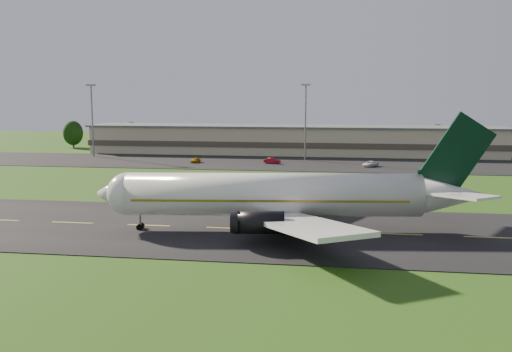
# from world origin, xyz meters

# --- Properties ---
(ground) EXTENTS (360.00, 360.00, 0.00)m
(ground) POSITION_xyz_m (0.00, 0.00, 0.00)
(ground) COLOR #204611
(ground) RESTS_ON ground
(taxiway) EXTENTS (220.00, 30.00, 0.10)m
(taxiway) POSITION_xyz_m (0.00, 0.00, 0.05)
(taxiway) COLOR black
(taxiway) RESTS_ON ground
(apron) EXTENTS (260.00, 30.00, 0.10)m
(apron) POSITION_xyz_m (0.00, 72.00, 0.05)
(apron) COLOR black
(apron) RESTS_ON ground
(airliner) EXTENTS (51.20, 41.88, 15.57)m
(airliner) POSITION_xyz_m (6.82, 0.10, 4.66)
(airliner) COLOR white
(airliner) RESTS_ON ground
(terminal) EXTENTS (145.00, 16.00, 8.40)m
(terminal) POSITION_xyz_m (6.40, 96.18, 3.99)
(terminal) COLOR #BCB18F
(terminal) RESTS_ON ground
(light_mast_west) EXTENTS (2.40, 1.20, 20.35)m
(light_mast_west) POSITION_xyz_m (-55.00, 80.00, 12.74)
(light_mast_west) COLOR gray
(light_mast_west) RESTS_ON ground
(light_mast_centre) EXTENTS (2.40, 1.20, 20.35)m
(light_mast_centre) POSITION_xyz_m (5.00, 80.00, 12.74)
(light_mast_centre) COLOR gray
(light_mast_centre) RESTS_ON ground
(tree_line) EXTENTS (192.68, 8.51, 10.38)m
(tree_line) POSITION_xyz_m (41.42, 105.25, 4.99)
(tree_line) COLOR black
(tree_line) RESTS_ON ground
(service_vehicle_a) EXTENTS (2.28, 3.95, 1.26)m
(service_vehicle_a) POSITION_xyz_m (-22.60, 69.90, 0.73)
(service_vehicle_a) COLOR #C8850B
(service_vehicle_a) RESTS_ON apron
(service_vehicle_b) EXTENTS (4.48, 2.52, 1.40)m
(service_vehicle_b) POSITION_xyz_m (-2.75, 70.79, 0.80)
(service_vehicle_b) COLOR maroon
(service_vehicle_b) RESTS_ON apron
(service_vehicle_c) EXTENTS (4.53, 5.20, 1.33)m
(service_vehicle_c) POSITION_xyz_m (21.67, 68.36, 0.77)
(service_vehicle_c) COLOR silver
(service_vehicle_c) RESTS_ON apron
(service_vehicle_d) EXTENTS (4.28, 3.57, 1.17)m
(service_vehicle_d) POSITION_xyz_m (41.63, 71.30, 0.69)
(service_vehicle_d) COLOR yellow
(service_vehicle_d) RESTS_ON apron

